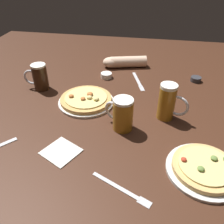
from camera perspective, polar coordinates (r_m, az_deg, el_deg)
The scene contains 12 objects.
ground_plane at distance 1.13m, azimuth 0.00°, elevation -1.46°, with size 2.40×2.40×0.03m, color #3D2114.
pizza_plate_near at distance 0.91m, azimuth 21.47°, elevation -12.54°, with size 0.27×0.27×0.05m.
pizza_plate_far at distance 1.21m, azimuth -6.27°, elevation 2.92°, with size 0.28×0.28×0.05m.
beer_mug_dark at distance 1.37m, azimuth -17.16°, elevation 8.09°, with size 0.14×0.08×0.15m.
beer_mug_amber at distance 1.09m, azimuth 13.37°, elevation 2.34°, with size 0.14×0.08×0.17m.
beer_mug_pale at distance 1.00m, azimuth 2.49°, elevation -0.50°, with size 0.13×0.10×0.15m.
ramekin_sauce at distance 1.46m, azimuth -1.38°, elevation 8.85°, with size 0.07×0.07×0.03m, color white.
ramekin_butter at distance 1.50m, azimuth 19.62°, elevation 7.49°, with size 0.06×0.06×0.03m, color #333338.
napkin_folded at distance 0.95m, azimuth -12.26°, elevation -9.28°, with size 0.13×0.12×0.01m, color silver.
fork_left at distance 0.81m, azimuth 2.41°, elevation -18.14°, with size 0.21×0.11×0.01m.
knife_right at distance 1.42m, azimuth 6.32°, elevation 7.45°, with size 0.09×0.23×0.01m.
diner_arm at distance 1.59m, azimuth 2.67°, elevation 12.00°, with size 0.29×0.13×0.07m.
Camera 1 is at (0.16, -0.89, 0.65)m, focal length 37.79 mm.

